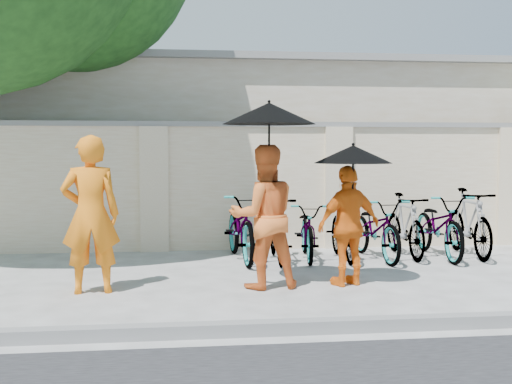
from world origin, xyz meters
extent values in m
plane|color=silver|center=(0.00, 0.00, 0.00)|extent=(80.00, 80.00, 0.00)
cube|color=gray|center=(0.00, -1.70, 0.06)|extent=(40.00, 0.16, 0.12)
cube|color=beige|center=(1.00, 3.20, 1.00)|extent=(20.00, 0.30, 2.00)
cube|color=beige|center=(2.00, 7.00, 1.60)|extent=(14.00, 6.00, 3.20)
imported|color=orange|center=(-1.62, 0.18, 0.90)|extent=(0.70, 0.50, 1.81)
imported|color=orange|center=(0.38, 0.21, 0.85)|extent=(0.90, 0.74, 1.70)
cylinder|color=black|center=(0.43, 0.13, 1.51)|extent=(0.02, 0.02, 1.10)
cone|color=black|center=(0.43, 0.13, 2.06)|extent=(1.09, 1.09, 0.25)
imported|color=orange|center=(1.42, 0.22, 0.73)|extent=(0.92, 0.62, 1.45)
cylinder|color=black|center=(1.44, 0.14, 1.20)|extent=(0.02, 0.02, 0.76)
cone|color=black|center=(1.44, 0.14, 1.59)|extent=(0.93, 0.93, 0.21)
imported|color=gray|center=(0.30, 2.06, 0.50)|extent=(0.81, 1.96, 1.00)
imported|color=gray|center=(0.80, 1.90, 0.50)|extent=(0.54, 1.68, 1.00)
imported|color=gray|center=(1.30, 2.06, 0.43)|extent=(0.76, 1.68, 0.85)
imported|color=gray|center=(1.79, 1.93, 0.48)|extent=(0.52, 1.61, 0.95)
imported|color=gray|center=(2.29, 1.91, 0.46)|extent=(0.76, 1.80, 0.92)
imported|color=gray|center=(2.79, 2.06, 0.48)|extent=(0.45, 1.61, 0.97)
imported|color=gray|center=(3.29, 1.95, 0.48)|extent=(0.69, 1.86, 0.97)
imported|color=gray|center=(3.79, 2.00, 0.52)|extent=(0.60, 1.75, 1.04)
camera|label=1|loc=(-0.62, -7.26, 1.67)|focal=45.00mm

